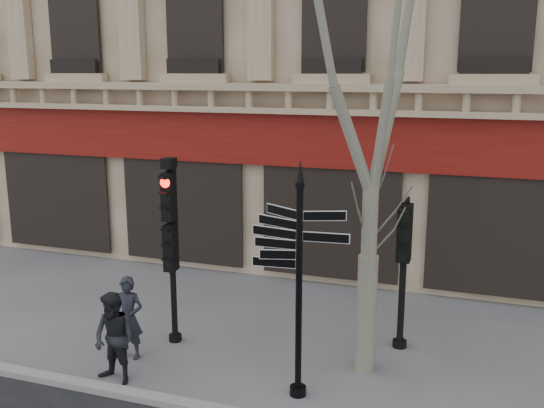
{
  "coord_description": "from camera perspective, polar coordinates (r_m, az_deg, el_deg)",
  "views": [
    {
      "loc": [
        3.3,
        -9.15,
        5.23
      ],
      "look_at": [
        -0.03,
        0.6,
        2.96
      ],
      "focal_mm": 40.0,
      "sensor_mm": 36.0,
      "label": 1
    }
  ],
  "objects": [
    {
      "name": "plane_tree",
      "position": [
        10.08,
        9.81,
        15.41
      ],
      "size": [
        3.1,
        3.1,
        8.24
      ],
      "color": "gray",
      "rests_on": "ground"
    },
    {
      "name": "traffic_signal_main",
      "position": [
        11.65,
        -9.47,
        -2.26
      ],
      "size": [
        0.42,
        0.32,
        3.65
      ],
      "rotation": [
        0.0,
        0.0,
        0.07
      ],
      "color": "black",
      "rests_on": "ground"
    },
    {
      "name": "traffic_signal_secondary",
      "position": [
        11.59,
        12.33,
        -4.12
      ],
      "size": [
        0.48,
        0.35,
        2.84
      ],
      "rotation": [
        0.0,
        0.0,
        -0.01
      ],
      "color": "black",
      "rests_on": "ground"
    },
    {
      "name": "pedestrian_b",
      "position": [
        10.82,
        -14.62,
        -12.15
      ],
      "size": [
        0.87,
        0.74,
        1.6
      ],
      "primitive_type": "imported",
      "rotation": [
        0.0,
        0.0,
        -0.18
      ],
      "color": "black",
      "rests_on": "ground"
    },
    {
      "name": "pedestrian_a",
      "position": [
        11.64,
        -13.35,
        -10.39
      ],
      "size": [
        0.61,
        0.43,
        1.56
      ],
      "primitive_type": "imported",
      "rotation": [
        0.0,
        0.0,
        0.11
      ],
      "color": "black",
      "rests_on": "ground"
    },
    {
      "name": "ground",
      "position": [
        11.04,
        -0.88,
        -15.82
      ],
      "size": [
        80.0,
        80.0,
        0.0
      ],
      "primitive_type": "plane",
      "color": "#5A5A5E",
      "rests_on": "ground"
    },
    {
      "name": "fingerpost",
      "position": [
        9.45,
        2.6,
        -3.54
      ],
      "size": [
        1.77,
        1.77,
        3.91
      ],
      "rotation": [
        0.0,
        0.0,
        -0.09
      ],
      "color": "black",
      "rests_on": "ground"
    }
  ]
}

